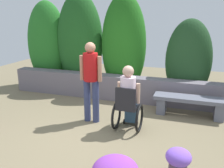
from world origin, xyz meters
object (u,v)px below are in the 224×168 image
at_px(stone_bench, 190,103).
at_px(person_in_wheelchair, 128,100).
at_px(person_standing_companion, 91,77).
at_px(flower_pot_red_accent, 178,162).

xyz_separation_m(stone_bench, person_in_wheelchair, (-1.15, -1.11, 0.32)).
relative_size(stone_bench, person_in_wheelchair, 1.22).
distance_m(person_in_wheelchair, person_standing_companion, 0.94).
height_order(stone_bench, flower_pot_red_accent, flower_pot_red_accent).
bearing_deg(flower_pot_red_accent, person_standing_companion, 143.02).
relative_size(stone_bench, flower_pot_red_accent, 3.36).
bearing_deg(person_in_wheelchair, flower_pot_red_accent, -53.74).
relative_size(stone_bench, person_standing_companion, 0.94).
xyz_separation_m(stone_bench, flower_pot_red_accent, (-0.06, -2.45, -0.02)).
height_order(person_standing_companion, flower_pot_red_accent, person_standing_companion).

